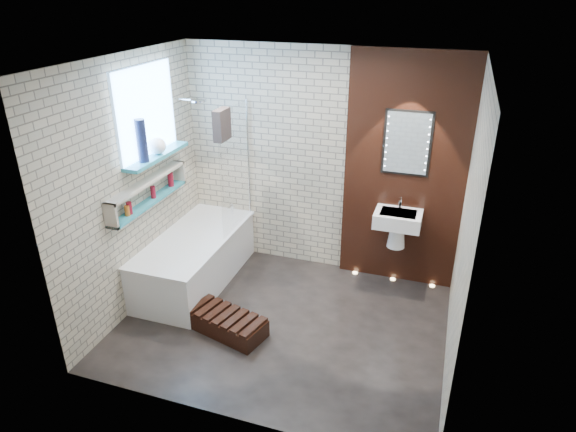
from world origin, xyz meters
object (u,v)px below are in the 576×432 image
(washbasin, at_px, (397,224))
(bathtub, at_px, (195,259))
(walnut_step, at_px, (227,324))
(led_mirror, at_px, (407,143))
(bath_screen, at_px, (235,169))

(washbasin, bearing_deg, bathtub, -163.99)
(washbasin, xyz_separation_m, walnut_step, (-1.45, -1.37, -0.70))
(washbasin, height_order, led_mirror, led_mirror)
(bathtub, distance_m, led_mirror, 2.68)
(bathtub, relative_size, walnut_step, 2.17)
(led_mirror, bearing_deg, walnut_step, -133.35)
(bath_screen, xyz_separation_m, led_mirror, (1.82, 0.34, 0.37))
(bath_screen, bearing_deg, washbasin, 5.78)
(bathtub, bearing_deg, washbasin, 16.01)
(bathtub, distance_m, walnut_step, 1.07)
(bathtub, bearing_deg, bath_screen, 51.10)
(bathtub, xyz_separation_m, walnut_step, (0.73, -0.75, -0.20))
(washbasin, relative_size, walnut_step, 0.72)
(bathtub, bearing_deg, led_mirror, 19.78)
(washbasin, xyz_separation_m, led_mirror, (0.00, 0.16, 0.86))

